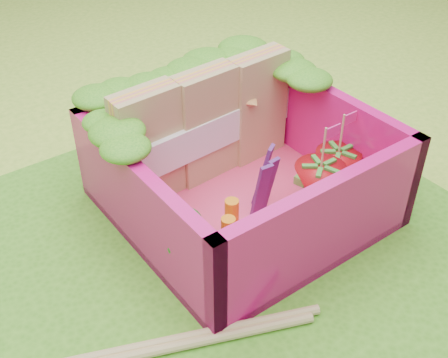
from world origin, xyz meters
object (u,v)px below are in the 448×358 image
at_px(sandwich_stack, 206,126).
at_px(strawberry_left, 319,188).
at_px(bento_box, 242,167).
at_px(strawberry_right, 336,171).
at_px(broccoli, 189,240).

distance_m(sandwich_stack, strawberry_left, 0.72).
distance_m(bento_box, sandwich_stack, 0.35).
height_order(strawberry_left, strawberry_right, strawberry_left).
relative_size(broccoli, strawberry_right, 0.65).
height_order(bento_box, sandwich_stack, sandwich_stack).
distance_m(broccoli, strawberry_left, 0.80).
bearing_deg(bento_box, strawberry_left, -46.77).
height_order(bento_box, broccoli, bento_box).
distance_m(bento_box, strawberry_right, 0.55).
bearing_deg(sandwich_stack, strawberry_left, -66.38).
relative_size(bento_box, strawberry_right, 2.64).
bearing_deg(bento_box, strawberry_right, -25.98).
bearing_deg(strawberry_right, sandwich_stack, 129.99).
bearing_deg(sandwich_stack, bento_box, -90.84).
relative_size(strawberry_left, strawberry_right, 1.05).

